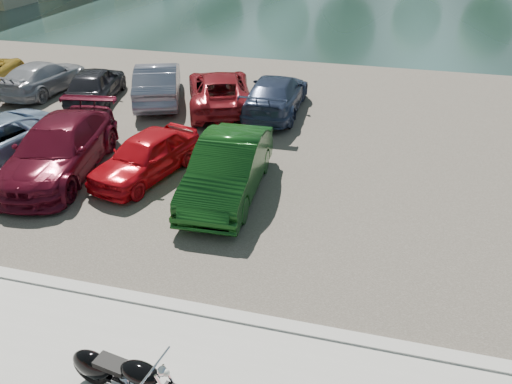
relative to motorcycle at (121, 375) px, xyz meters
The scene contains 11 objects.
kerb 2.30m from the motorcycle, 70.48° to the left, with size 60.00×0.30×0.14m, color #B4B1AA.
parking_lot 11.16m from the motorcycle, 86.14° to the left, with size 60.00×18.00×0.04m, color #454138.
motorcycle is the anchor object (origin of this frame).
car_3 8.56m from the motorcycle, 129.14° to the left, with size 2.13×5.23×1.52m, color #540C1C.
car_4 7.62m from the motorcycle, 112.33° to the left, with size 1.52×3.78×1.29m, color red.
car_5 6.67m from the motorcycle, 92.71° to the left, with size 1.62×4.66×1.53m, color #113F12.
car_7 16.42m from the motorcycle, 128.53° to the left, with size 1.78×4.39×1.27m, color #9D9EA5.
car_8 14.62m from the motorcycle, 121.45° to the left, with size 1.60×3.97×1.35m, color black.
car_9 14.04m from the motorcycle, 111.68° to the left, with size 1.60×4.60×1.51m, color slate.
car_10 13.15m from the motorcycle, 101.28° to the left, with size 2.31×5.02×1.39m, color maroon.
car_11 12.99m from the motorcycle, 91.83° to the left, with size 1.94×4.78×1.39m, color #2B3754.
Camera 1 is at (2.61, -4.71, 6.96)m, focal length 35.00 mm.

